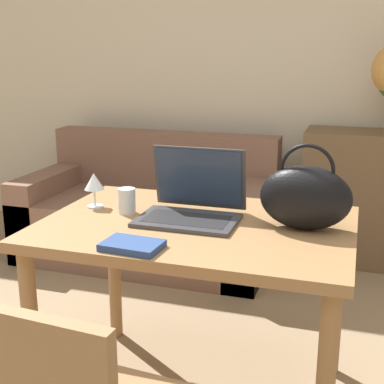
% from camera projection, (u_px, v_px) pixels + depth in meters
% --- Properties ---
extents(wall_back, '(10.00, 0.06, 2.70)m').
position_uv_depth(wall_back, '(288.00, 56.00, 3.73)').
color(wall_back, beige).
rests_on(wall_back, ground_plane).
extents(dining_table, '(1.17, 0.82, 0.76)m').
position_uv_depth(dining_table, '(196.00, 248.00, 2.06)').
color(dining_table, olive).
rests_on(dining_table, ground_plane).
extents(couch, '(1.67, 0.89, 0.82)m').
position_uv_depth(couch, '(150.00, 215.00, 3.70)').
color(couch, '#7F5B4C').
rests_on(couch, ground_plane).
extents(sideboard, '(0.92, 0.40, 0.89)m').
position_uv_depth(sideboard, '(374.00, 199.00, 3.53)').
color(sideboard, brown).
rests_on(sideboard, ground_plane).
extents(laptop, '(0.38, 0.32, 0.27)m').
position_uv_depth(laptop, '(193.00, 200.00, 2.09)').
color(laptop, '#38383D').
rests_on(laptop, dining_table).
extents(drinking_glass, '(0.07, 0.07, 0.10)m').
position_uv_depth(drinking_glass, '(127.00, 201.00, 2.14)').
color(drinking_glass, silver).
rests_on(drinking_glass, dining_table).
extents(wine_glass, '(0.08, 0.08, 0.15)m').
position_uv_depth(wine_glass, '(94.00, 183.00, 2.21)').
color(wine_glass, silver).
rests_on(wine_glass, dining_table).
extents(handbag, '(0.33, 0.17, 0.32)m').
position_uv_depth(handbag, '(306.00, 197.00, 1.93)').
color(handbag, black).
rests_on(handbag, dining_table).
extents(book, '(0.20, 0.14, 0.02)m').
position_uv_depth(book, '(132.00, 245.00, 1.77)').
color(book, navy).
rests_on(book, dining_table).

